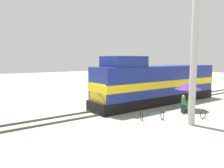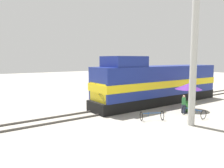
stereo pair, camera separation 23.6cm
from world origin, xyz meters
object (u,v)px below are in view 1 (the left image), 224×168
Objects in this scene: bicycle at (193,112)px; locomotive at (156,84)px; vendor_umbrella at (188,86)px; person_bystander at (183,103)px; utility_pole at (194,49)px; bicycle_spare at (152,116)px.

locomotive is at bearing 76.51° from bicycle.
person_bystander is (0.52, -1.31, -1.35)m from vendor_umbrella.
bicycle is (1.24, -0.34, -0.47)m from person_bystander.
utility_pole is at bearing -51.63° from vendor_umbrella.
bicycle is at bearing -15.37° from person_bystander.
bicycle_spare is (0.55, -5.23, -1.83)m from vendor_umbrella.
locomotive is at bearing 158.50° from bicycle_spare.
vendor_umbrella is (-3.00, 3.79, -3.19)m from utility_pole.
person_bystander is (4.22, -1.06, -1.27)m from locomotive.
utility_pole reaches higher than vendor_umbrella.
utility_pole is 5.74m from person_bystander.
utility_pole is 4.33× the size of vendor_umbrella.
person_bystander is at bearing -14.12° from locomotive.
person_bystander is at bearing -68.56° from vendor_umbrella.
bicycle_spare is (4.26, -4.98, -1.75)m from locomotive.
vendor_umbrella is 1.34× the size of bicycle.
utility_pole is at bearing -148.76° from bicycle.
vendor_umbrella is at bearing 3.84° from locomotive.
bicycle reaches higher than bicycle_spare.
utility_pole is 5.80m from vendor_umbrella.
locomotive reaches higher than bicycle_spare.
bicycle_spare is (-2.46, -1.43, -5.02)m from utility_pole.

